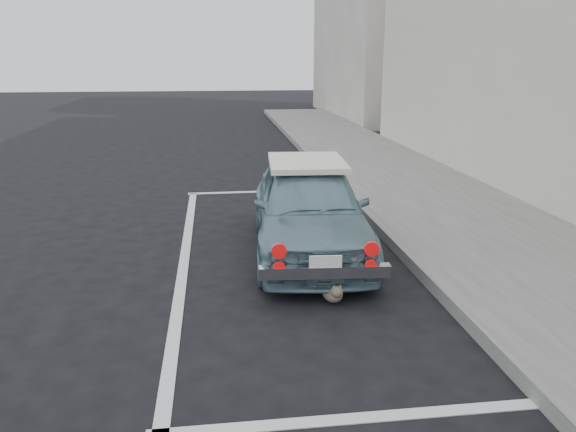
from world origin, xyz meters
The scene contains 8 objects.
ground centered at (0.00, 0.00, 0.00)m, with size 80.00×80.00×0.00m, color black.
sidewalk centered at (3.20, 2.00, 0.07)m, with size 2.80×40.00×0.15m, color #60605C.
building_far centered at (6.35, 20.00, 4.00)m, with size 3.50×10.00×8.00m, color #B1ABA0.
pline_rear centered at (0.50, -0.50, 0.00)m, with size 3.00×0.12×0.01m, color silver.
pline_front centered at (0.50, 6.50, 0.00)m, with size 3.00×0.12×0.01m, color silver.
pline_side centered at (-0.90, 3.00, 0.00)m, with size 0.12×7.00×0.01m, color silver.
retro_coupe centered at (0.71, 3.05, 0.60)m, with size 1.63×3.57×1.18m.
cat centered at (0.70, 1.46, 0.11)m, with size 0.25×0.47×0.25m.
Camera 1 is at (-0.46, -3.83, 2.46)m, focal length 35.00 mm.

